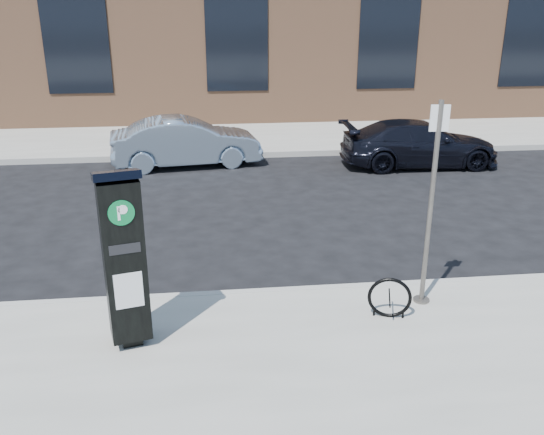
{
  "coord_description": "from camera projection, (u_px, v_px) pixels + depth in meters",
  "views": [
    {
      "loc": [
        -1.05,
        -7.24,
        3.95
      ],
      "look_at": [
        -0.17,
        0.5,
        1.05
      ],
      "focal_mm": 38.0,
      "sensor_mm": 36.0,
      "label": 1
    }
  ],
  "objects": [
    {
      "name": "ground",
      "position": [
        288.0,
        298.0,
        8.24
      ],
      "size": [
        120.0,
        120.0,
        0.0
      ],
      "primitive_type": "plane",
      "color": "black",
      "rests_on": "ground"
    },
    {
      "name": "car_dark",
      "position": [
        419.0,
        143.0,
        14.75
      ],
      "size": [
        4.04,
        1.71,
        1.16
      ],
      "primitive_type": "imported",
      "rotation": [
        0.0,
        0.0,
        1.55
      ],
      "color": "black",
      "rests_on": "ground"
    },
    {
      "name": "car_silver",
      "position": [
        186.0,
        142.0,
        14.74
      ],
      "size": [
        3.91,
        1.81,
        1.24
      ],
      "primitive_type": "imported",
      "rotation": [
        0.0,
        0.0,
        1.7
      ],
      "color": "#94A9BD",
      "rests_on": "ground"
    },
    {
      "name": "curb_far",
      "position": [
        247.0,
        155.0,
        15.68
      ],
      "size": [
        60.0,
        0.12,
        0.16
      ],
      "primitive_type": "cube",
      "color": "#9E9B93",
      "rests_on": "ground"
    },
    {
      "name": "curb_near",
      "position": [
        288.0,
        294.0,
        8.19
      ],
      "size": [
        60.0,
        0.12,
        0.16
      ],
      "primitive_type": "cube",
      "color": "#9E9B93",
      "rests_on": "ground"
    },
    {
      "name": "sign_pole",
      "position": [
        431.0,
        208.0,
        7.37
      ],
      "size": [
        0.24,
        0.22,
        2.72
      ],
      "rotation": [
        0.0,
        0.0,
        -0.05
      ],
      "color": "#625A56",
      "rests_on": "sidewalk_near"
    },
    {
      "name": "parking_kiosk",
      "position": [
        124.0,
        258.0,
        6.49
      ],
      "size": [
        0.59,
        0.55,
        2.17
      ],
      "rotation": [
        0.0,
        0.0,
        0.25
      ],
      "color": "black",
      "rests_on": "sidewalk_near"
    },
    {
      "name": "sidewalk_far",
      "position": [
        235.0,
        115.0,
        21.24
      ],
      "size": [
        60.0,
        12.0,
        0.15
      ],
      "primitive_type": "cube",
      "color": "gray",
      "rests_on": "ground"
    },
    {
      "name": "bike_rack",
      "position": [
        390.0,
        298.0,
        7.35
      ],
      "size": [
        0.55,
        0.2,
        0.56
      ],
      "rotation": [
        0.0,
        0.0,
        -0.28
      ],
      "color": "black",
      "rests_on": "sidewalk_near"
    }
  ]
}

